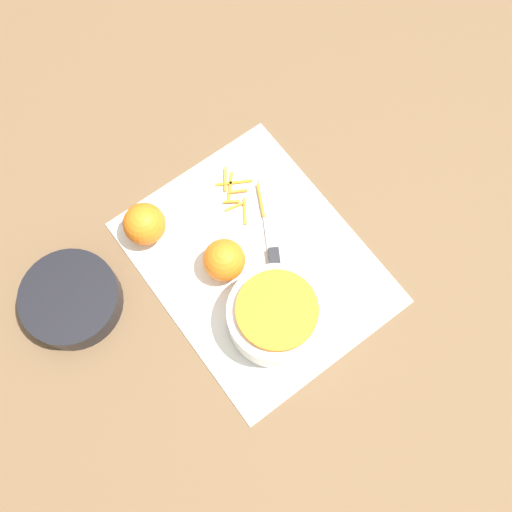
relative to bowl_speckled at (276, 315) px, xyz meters
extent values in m
plane|color=brown|center=(0.11, -0.04, -0.05)|extent=(4.00, 4.00, 0.00)
cube|color=silver|center=(0.11, -0.04, -0.04)|extent=(0.47, 0.38, 0.01)
cylinder|color=silver|center=(0.00, 0.00, -0.01)|extent=(0.17, 0.17, 0.07)
cylinder|color=orange|center=(0.00, 0.00, 0.04)|extent=(0.14, 0.14, 0.02)
cylinder|color=black|center=(0.25, 0.28, -0.02)|extent=(0.18, 0.18, 0.05)
cube|color=#232328|center=(0.07, -0.06, -0.03)|extent=(0.09, 0.06, 0.02)
cube|color=#B2B2B7|center=(0.18, -0.12, -0.04)|extent=(0.14, 0.10, 0.00)
sphere|color=orange|center=(0.14, 0.01, 0.00)|extent=(0.08, 0.08, 0.08)
sphere|color=orange|center=(0.28, 0.09, 0.00)|extent=(0.08, 0.08, 0.08)
cube|color=orange|center=(0.27, -0.10, -0.04)|extent=(0.04, 0.07, 0.00)
cube|color=orange|center=(0.23, -0.07, -0.04)|extent=(0.01, 0.04, 0.00)
cube|color=orange|center=(0.21, -0.12, -0.04)|extent=(0.07, 0.04, 0.00)
cube|color=orange|center=(0.24, -0.07, -0.04)|extent=(0.02, 0.03, 0.00)
cube|color=orange|center=(0.21, -0.08, -0.04)|extent=(0.05, 0.04, 0.00)
cube|color=orange|center=(0.25, -0.10, -0.04)|extent=(0.02, 0.04, 0.00)
cube|color=orange|center=(0.27, -0.09, -0.04)|extent=(0.05, 0.05, 0.00)
cube|color=orange|center=(0.29, -0.09, -0.04)|extent=(0.05, 0.03, 0.00)
camera|label=1|loc=(-0.18, 0.18, 1.02)|focal=42.00mm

